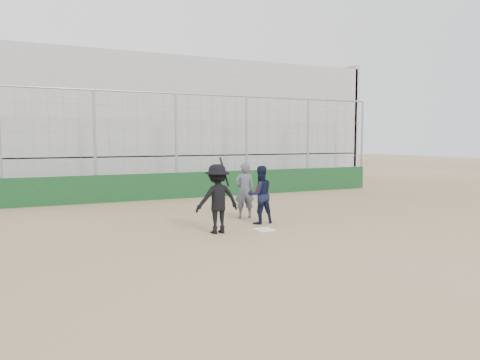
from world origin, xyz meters
name	(u,v)px	position (x,y,z in m)	size (l,w,h in m)	color
ground	(264,230)	(0.00, 0.00, 0.00)	(90.00, 90.00, 0.00)	brown
home_plate	(264,230)	(0.00, 0.00, 0.01)	(0.44, 0.44, 0.02)	white
backstop	(177,174)	(0.00, 7.00, 0.96)	(18.10, 0.25, 4.04)	#123919
bleachers	(144,125)	(0.00, 11.95, 2.92)	(20.25, 6.70, 6.98)	#989898
batter_at_plate	(217,199)	(-1.20, 0.17, 0.84)	(1.09, 0.75, 1.83)	black
catcher_crouched	(260,204)	(0.32, 0.81, 0.53)	(0.81, 0.66, 1.07)	black
umpire	(244,193)	(0.34, 1.82, 0.72)	(0.59, 0.38, 1.45)	#484E5C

